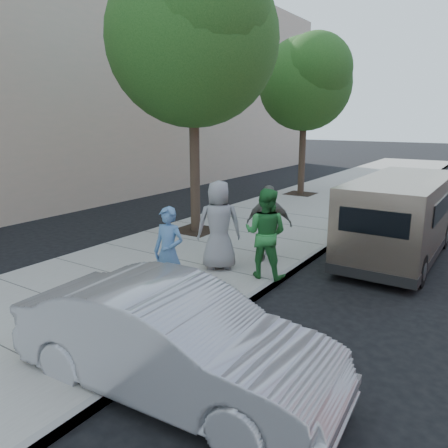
{
  "coord_description": "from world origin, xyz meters",
  "views": [
    {
      "loc": [
        5.17,
        -7.51,
        3.34
      ],
      "look_at": [
        0.11,
        0.22,
        1.1
      ],
      "focal_mm": 35.0,
      "sensor_mm": 36.0,
      "label": 1
    }
  ],
  "objects": [
    {
      "name": "sedan",
      "position": [
        2.0,
        -3.8,
        0.7
      ],
      "size": [
        4.31,
        1.73,
        1.39
      ],
      "primitive_type": "imported",
      "rotation": [
        0.0,
        0.0,
        1.63
      ],
      "color": "#A1A2A8",
      "rests_on": "ground"
    },
    {
      "name": "person_officer",
      "position": [
        0.18,
        -1.72,
        0.98
      ],
      "size": [
        0.65,
        0.47,
        1.66
      ],
      "primitive_type": "imported",
      "rotation": [
        0.0,
        0.0,
        0.12
      ],
      "color": "#517DAE",
      "rests_on": "sidewalk"
    },
    {
      "name": "ground",
      "position": [
        0.0,
        0.0,
        0.0
      ],
      "size": [
        120.0,
        120.0,
        0.0
      ],
      "primitive_type": "plane",
      "color": "black",
      "rests_on": "ground"
    },
    {
      "name": "person_green_shirt",
      "position": [
        1.19,
        0.11,
        1.07
      ],
      "size": [
        0.99,
        0.82,
        1.85
      ],
      "primitive_type": "imported",
      "rotation": [
        0.0,
        0.0,
        3.29
      ],
      "color": "#297D36",
      "rests_on": "sidewalk"
    },
    {
      "name": "curb_face",
      "position": [
        1.44,
        0.0,
        0.07
      ],
      "size": [
        0.12,
        60.0,
        0.16
      ],
      "primitive_type": "cube",
      "color": "gray",
      "rests_on": "ground"
    },
    {
      "name": "person_gray_shirt",
      "position": [
        0.11,
        0.02,
        1.12
      ],
      "size": [
        1.12,
        1.06,
        1.93
      ],
      "primitive_type": "imported",
      "rotation": [
        0.0,
        0.0,
        3.8
      ],
      "color": "gray",
      "rests_on": "sidewalk"
    },
    {
      "name": "person_striped_polo",
      "position": [
        0.79,
        1.04,
        1.03
      ],
      "size": [
        1.11,
        0.77,
        1.75
      ],
      "primitive_type": "imported",
      "rotation": [
        0.0,
        0.0,
        3.51
      ],
      "color": "slate",
      "rests_on": "sidewalk"
    },
    {
      "name": "parking_meter",
      "position": [
        0.52,
        1.43,
        1.17
      ],
      "size": [
        0.29,
        0.11,
        1.41
      ],
      "rotation": [
        0.0,
        0.0,
        0.02
      ],
      "color": "gray",
      "rests_on": "sidewalk"
    },
    {
      "name": "van",
      "position": [
        3.12,
        3.43,
        1.05
      ],
      "size": [
        1.85,
        5.36,
        1.98
      ],
      "rotation": [
        0.0,
        0.0,
        -0.01
      ],
      "color": "tan",
      "rests_on": "ground"
    },
    {
      "name": "sidewalk",
      "position": [
        -1.0,
        0.0,
        0.07
      ],
      "size": [
        5.0,
        60.0,
        0.15
      ],
      "primitive_type": "cube",
      "color": "gray",
      "rests_on": "ground"
    },
    {
      "name": "tree_near",
      "position": [
        -2.25,
        2.4,
        5.55
      ],
      "size": [
        4.62,
        4.6,
        7.53
      ],
      "color": "black",
      "rests_on": "sidewalk"
    },
    {
      "name": "tree_far",
      "position": [
        -2.25,
        10.0,
        4.88
      ],
      "size": [
        3.92,
        3.8,
        6.49
      ],
      "color": "black",
      "rests_on": "sidewalk"
    }
  ]
}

